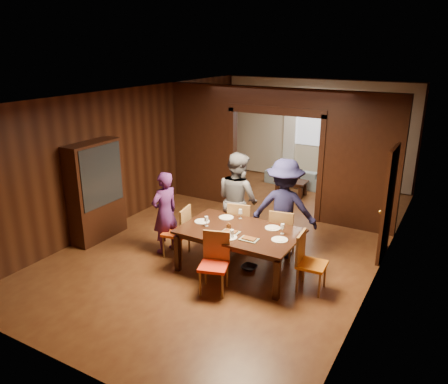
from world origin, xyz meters
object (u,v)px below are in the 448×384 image
Objects in this scene: chair_far_r at (283,233)px; chair_near at (214,264)px; hutch at (96,191)px; sofa at (298,176)px; chair_left at (176,231)px; chair_far_l at (241,225)px; dining_table at (240,250)px; coffee_table at (291,188)px; chair_right at (312,263)px; person_grey at (238,200)px; person_navy at (284,209)px; person_purple at (165,213)px.

chair_far_r is 1.73m from chair_near.
hutch is at bearing 151.39° from chair_near.
sofa is 1.82× the size of chair_left.
chair_near is (-0.49, -1.66, 0.00)m from chair_far_r.
dining_table is at bearing 102.72° from chair_far_l.
chair_near is (0.82, -5.97, 0.23)m from sofa.
chair_far_l is at bearing 116.10° from dining_table.
chair_far_l reaches higher than coffee_table.
chair_far_r is at bearing 106.89° from chair_left.
chair_left is 2.61m from chair_right.
coffee_table is 4.72m from chair_right.
person_grey is 1.19m from dining_table.
chair_far_l is (-0.83, -0.11, -0.45)m from person_navy.
dining_table reaches higher than sofa.
chair_right is (2.00, -4.27, 0.28)m from coffee_table.
chair_left is 0.48× the size of hutch.
person_grey is 3.42m from coffee_table.
person_grey reaches higher than chair_left.
chair_left is (-0.61, -4.33, 0.28)m from coffee_table.
chair_left is 1.98m from chair_far_r.
chair_left is at bearing 76.43° from person_grey.
coffee_table is 5.15m from hutch.
chair_far_r is at bearing 56.34° from chair_near.
sofa is 0.87× the size of dining_table.
chair_far_l is at bearing 140.16° from person_purple.
chair_far_r is at bearing -71.41° from coffee_table.
chair_left reaches higher than sofa.
person_grey reaches higher than person_navy.
chair_left and chair_near have the same top height.
coffee_table is at bearing -98.38° from chair_far_l.
person_grey is 1.93× the size of chair_far_r.
hutch is at bearing -69.83° from person_purple.
chair_near is (0.50, -1.74, -0.45)m from person_grey.
hutch is at bearing 5.38° from person_navy.
hutch is at bearing 47.55° from person_grey.
chair_far_l is at bearing -85.00° from coffee_table.
chair_far_r is (0.99, -0.08, -0.45)m from person_grey.
person_navy is 1.93× the size of chair_near.
chair_far_r is at bearing 61.33° from dining_table.
coffee_table is (0.87, 4.30, -0.59)m from person_purple.
chair_right is (2.88, 0.03, -0.31)m from person_purple.
dining_table is at bearing -80.72° from coffee_table.
dining_table is 1.31m from chair_right.
coffee_table is (-1.13, 3.34, -0.73)m from person_navy.
dining_table is 1.31m from chair_left.
sofa is at bearing -83.39° from chair_far_r.
person_grey is 1.93× the size of chair_right.
coffee_table is at bearing -62.81° from person_grey.
chair_right is at bearing -64.84° from coffee_table.
hutch reaches higher than dining_table.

